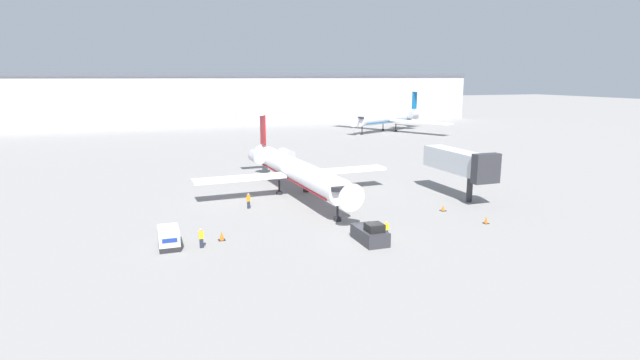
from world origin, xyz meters
name	(u,v)px	position (x,y,z in m)	size (l,w,h in m)	color
ground_plane	(369,242)	(0.00, 0.00, 0.00)	(600.00, 600.00, 0.00)	gray
terminal_building	(202,99)	(0.00, 120.00, 7.97)	(180.00, 16.80, 15.89)	#B2B2B7
airplane_main	(295,169)	(-0.77, 20.27, 3.25)	(25.46, 31.28, 9.25)	white
pushback_tug	(370,234)	(0.11, 0.00, 0.75)	(2.08, 4.20, 1.98)	#2D2D33
luggage_cart	(169,238)	(-17.10, 4.63, 0.90)	(1.76, 3.03, 1.80)	#232326
worker_near_tug	(386,229)	(2.00, 0.50, 0.85)	(0.40, 0.24, 1.63)	#232838
worker_by_wing	(248,201)	(-7.77, 15.33, 0.93)	(0.40, 0.25, 1.76)	#232838
worker_on_apron	(201,238)	(-14.43, 3.61, 0.93)	(0.40, 0.25, 1.77)	#232838
traffic_cone_left	(222,236)	(-12.44, 5.10, 0.40)	(0.62, 0.62, 0.83)	black
traffic_cone_right	(443,208)	(12.44, 6.92, 0.32)	(0.61, 0.61, 0.68)	black
traffic_cone_mid	(486,220)	(13.78, 1.23, 0.36)	(0.53, 0.53, 0.75)	black
airplane_parked_far_left	(388,117)	(45.27, 83.01, 3.85)	(28.32, 35.01, 10.60)	silver
jet_bridge	(460,162)	(17.73, 11.64, 4.45)	(3.20, 11.73, 6.19)	#2D2D33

